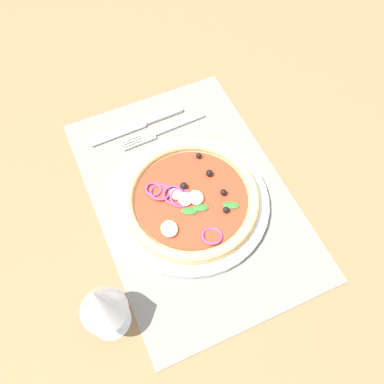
# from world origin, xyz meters

# --- Properties ---
(ground_plane) EXTENTS (1.90, 1.40, 0.02)m
(ground_plane) POSITION_xyz_m (0.00, 0.00, -0.01)
(ground_plane) COLOR olive
(placemat) EXTENTS (0.51, 0.34, 0.00)m
(placemat) POSITION_xyz_m (0.00, 0.00, 0.00)
(placemat) COLOR slate
(placemat) RESTS_ON ground_plane
(plate) EXTENTS (0.28, 0.28, 0.01)m
(plate) POSITION_xyz_m (-0.02, 0.01, 0.01)
(plate) COLOR white
(plate) RESTS_ON placemat
(pizza) EXTENTS (0.24, 0.24, 0.03)m
(pizza) POSITION_xyz_m (-0.02, 0.01, 0.03)
(pizza) COLOR tan
(pizza) RESTS_ON plate
(fork) EXTENTS (0.02, 0.18, 0.00)m
(fork) POSITION_xyz_m (0.16, -0.00, 0.01)
(fork) COLOR silver
(fork) RESTS_ON placemat
(knife) EXTENTS (0.02, 0.20, 0.01)m
(knife) POSITION_xyz_m (0.19, 0.04, 0.01)
(knife) COLOR silver
(knife) RESTS_ON placemat
(wine_glass) EXTENTS (0.07, 0.07, 0.15)m
(wine_glass) POSITION_xyz_m (-0.15, 0.21, 0.10)
(wine_glass) COLOR silver
(wine_glass) RESTS_ON ground_plane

